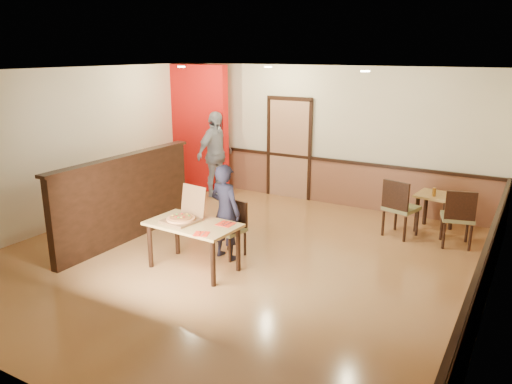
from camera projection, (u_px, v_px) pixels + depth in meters
floor at (235, 259)px, 7.64m from camera, size 7.00×7.00×0.00m
ceiling at (232, 71)px, 6.87m from camera, size 7.00×7.00×0.00m
wall_back at (326, 136)px, 10.17m from camera, size 7.00×0.00×7.00m
wall_left at (69, 148)px, 8.94m from camera, size 0.00×7.00×7.00m
wall_right at (498, 206)px, 5.57m from camera, size 0.00×7.00×7.00m
wainscot_back at (323, 181)px, 10.41m from camera, size 7.00×0.04×0.90m
chair_rail_back at (324, 159)px, 10.26m from camera, size 7.00×0.06×0.06m
wainscot_right at (484, 283)px, 5.85m from camera, size 0.04×7.00×0.90m
chair_rail_right at (487, 245)px, 5.73m from camera, size 0.06×7.00×0.06m
back_door at (289, 149)px, 10.62m from camera, size 0.90×0.06×2.10m
booth_partition at (125, 198)px, 8.23m from camera, size 0.20×3.10×1.44m
red_accent_panel at (196, 128)px, 11.15m from camera, size 1.60×0.20×2.78m
spot_a at (181, 67)px, 9.48m from camera, size 0.14×0.14×0.02m
spot_b at (268, 67)px, 9.34m from camera, size 0.14×0.14×0.02m
spot_c at (365, 71)px, 7.45m from camera, size 0.14×0.14×0.02m
main_table at (193, 230)px, 7.15m from camera, size 1.35×0.81×0.71m
diner_chair at (232, 226)px, 7.69m from camera, size 0.49×0.49×0.85m
side_chair_left at (399, 206)px, 8.42m from camera, size 0.61×0.61×1.01m
side_chair_right at (458, 216)px, 7.97m from camera, size 0.59×0.59×0.97m
side_table at (435, 203)px, 8.72m from camera, size 0.69×0.69×0.67m
diner at (225, 212)px, 7.50m from camera, size 0.59×0.43×1.47m
passerby at (215, 154)px, 10.71m from camera, size 0.55×1.12×1.85m
pizza_box at (183, 217)px, 7.19m from camera, size 0.51×0.59×0.48m
pizza at (181, 219)px, 7.16m from camera, size 0.52×0.52×0.03m
napkin_near at (201, 234)px, 6.69m from camera, size 0.25×0.25×0.01m
napkin_far at (226, 224)px, 7.07m from camera, size 0.23×0.23×0.01m
condiment at (434, 192)px, 8.54m from camera, size 0.06×0.06×0.15m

